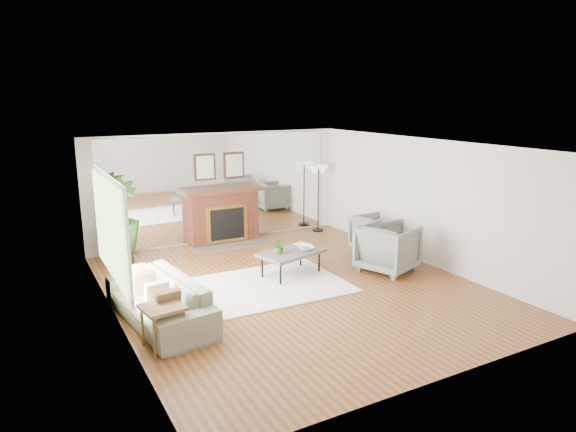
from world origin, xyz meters
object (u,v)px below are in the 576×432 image
armchair_front (388,248)px  side_table (162,313)px  armchair_back (376,234)px  coffee_table (291,253)px  sofa (159,300)px  potted_ficus (118,219)px  floor_lamp (319,175)px  fireplace (224,214)px

armchair_front → side_table: size_ratio=1.68×
armchair_back → armchair_front: size_ratio=0.88×
coffee_table → armchair_back: bearing=10.9°
coffee_table → sofa: (-2.70, -0.80, -0.10)m
armchair_front → side_table: (-4.63, -1.00, 0.04)m
potted_ficus → sofa: bearing=-90.7°
coffee_table → armchair_front: armchair_front is taller
potted_ficus → armchair_front: bearing=-33.5°
sofa → armchair_back: size_ratio=2.62×
floor_lamp → fireplace: bearing=176.3°
coffee_table → potted_ficus: (-2.66, 2.29, 0.49)m
potted_ficus → floor_lamp: bearing=3.3°
coffee_table → side_table: bearing=-150.3°
armchair_back → side_table: armchair_back is taller
sofa → potted_ficus: 3.15m
sofa → floor_lamp: floor_lamp is taller
armchair_front → side_table: armchair_front is taller
armchair_back → floor_lamp: floor_lamp is taller
fireplace → side_table: (-2.62, -4.37, -0.16)m
armchair_back → floor_lamp: (-0.15, 2.12, 1.00)m
armchair_back → floor_lamp: size_ratio=0.54×
coffee_table → floor_lamp: 3.52m
sofa → potted_ficus: bearing=172.4°
armchair_back → side_table: 5.62m
fireplace → coffee_table: 2.75m
armchair_front → sofa: bearing=71.6°
fireplace → floor_lamp: (2.45, -0.16, 0.74)m
sofa → armchair_front: bearing=85.2°
fireplace → coffee_table: fireplace is taller
coffee_table → sofa: bearing=-163.5°
armchair_front → potted_ficus: bearing=36.0°
fireplace → floor_lamp: 2.56m
side_table → potted_ficus: size_ratio=0.34×
coffee_table → potted_ficus: potted_ficus is taller
armchair_back → armchair_front: (-0.59, -1.09, 0.05)m
potted_ficus → armchair_back: bearing=-20.1°
armchair_back → armchair_front: bearing=148.1°
floor_lamp → armchair_front: bearing=-97.7°
armchair_front → coffee_table: bearing=49.8°
side_table → armchair_front: bearing=12.2°
side_table → armchair_back: bearing=21.8°
armchair_front → floor_lamp: size_ratio=0.61×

